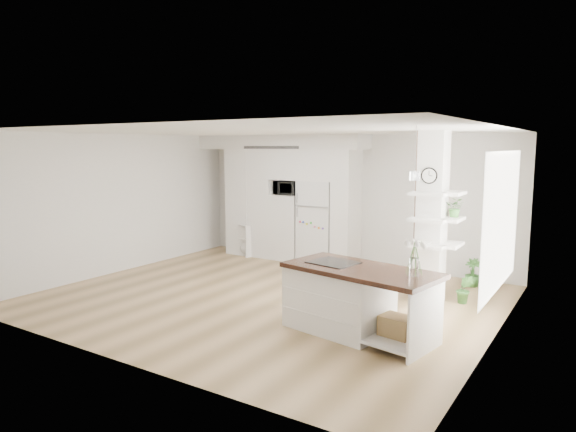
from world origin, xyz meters
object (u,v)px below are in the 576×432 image
Objects in this scene: kitchen_island at (346,297)px; bookshelf at (246,241)px; floor_plant_a at (465,289)px; refrigerator at (319,222)px.

kitchen_island reaches higher than bookshelf.
floor_plant_a is (5.12, -1.11, -0.08)m from bookshelf.
floor_plant_a is at bearing -21.30° from refrigerator.
floor_plant_a is (1.05, 2.09, -0.24)m from kitchen_island.
refrigerator reaches higher than floor_plant_a.
kitchen_island is (2.29, -3.39, -0.40)m from refrigerator.
refrigerator is 4.11m from kitchen_island.
refrigerator reaches higher than bookshelf.
bookshelf is 1.53× the size of floor_plant_a.
refrigerator is 3.76× the size of floor_plant_a.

